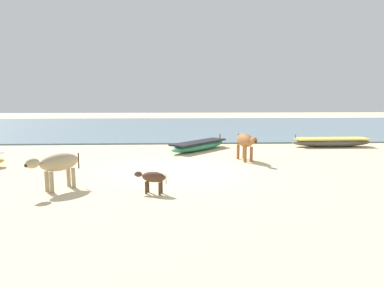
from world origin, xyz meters
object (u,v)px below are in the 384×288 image
fishing_boat_0 (199,145)px  fishing_boat_3 (331,142)px  calf_near_dark (152,178)px  cow_adult_dun (58,164)px  cow_second_adult_brown (245,141)px

fishing_boat_0 → fishing_boat_3: bearing=-40.8°
calf_near_dark → cow_adult_dun: bearing=7.9°
fishing_boat_3 → cow_second_adult_brown: 6.10m
fishing_boat_3 → cow_adult_dun: 13.02m
cow_adult_dun → fishing_boat_3: bearing=164.6°
cow_adult_dun → calf_near_dark: 2.58m
fishing_boat_0 → cow_second_adult_brown: 3.14m
fishing_boat_3 → calf_near_dark: bearing=42.4°
fishing_boat_0 → calf_near_dark: 7.13m
fishing_boat_0 → calf_near_dark: (-1.65, -6.93, 0.19)m
fishing_boat_3 → cow_adult_dun: bearing=33.4°
cow_adult_dun → calf_near_dark: cow_adult_dun is taller
fishing_boat_0 → cow_second_adult_brown: (1.61, -2.64, 0.53)m
fishing_boat_3 → cow_second_adult_brown: bearing=34.0°
fishing_boat_3 → cow_second_adult_brown: cow_second_adult_brown is taller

